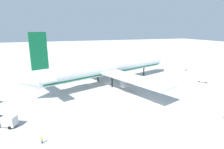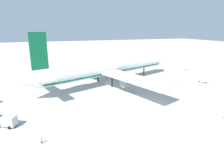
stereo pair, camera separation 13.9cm
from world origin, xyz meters
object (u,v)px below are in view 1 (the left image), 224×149
(service_truck_3, at_px, (6,121))
(ground_worker_2, at_px, (42,140))
(baggage_cart_0, at_px, (185,69))
(traffic_cone_1, at_px, (152,63))
(traffic_cone_0, at_px, (27,69))
(airliner, at_px, (108,68))
(service_van, at_px, (203,80))

(service_truck_3, height_order, ground_worker_2, service_truck_3)
(baggage_cart_0, relative_size, traffic_cone_1, 6.11)
(ground_worker_2, distance_m, traffic_cone_1, 105.65)
(ground_worker_2, relative_size, traffic_cone_1, 3.11)
(service_truck_3, distance_m, ground_worker_2, 14.08)
(ground_worker_2, height_order, traffic_cone_0, ground_worker_2)
(service_truck_3, height_order, traffic_cone_1, service_truck_3)
(traffic_cone_0, height_order, traffic_cone_1, same)
(airliner, relative_size, baggage_cart_0, 23.09)
(airliner, xyz_separation_m, traffic_cone_1, (45.75, 35.70, -7.17))
(service_truck_3, bearing_deg, traffic_cone_0, 90.79)
(service_truck_3, xyz_separation_m, service_van, (81.27, 14.04, -0.61))
(traffic_cone_1, bearing_deg, baggage_cart_0, -71.66)
(baggage_cart_0, distance_m, traffic_cone_0, 99.01)
(service_truck_3, xyz_separation_m, baggage_cart_0, (91.93, 38.39, -0.97))
(baggage_cart_0, bearing_deg, traffic_cone_1, 108.34)
(service_truck_3, xyz_separation_m, traffic_cone_1, (83.57, 63.61, -1.37))
(traffic_cone_0, bearing_deg, ground_worker_2, -83.34)
(service_truck_3, height_order, traffic_cone_0, service_truck_3)
(ground_worker_2, bearing_deg, service_truck_3, 128.55)
(service_truck_3, bearing_deg, ground_worker_2, -51.45)
(airliner, distance_m, service_truck_3, 47.36)
(airliner, relative_size, service_van, 16.40)
(service_van, height_order, traffic_cone_0, service_van)
(ground_worker_2, distance_m, traffic_cone_0, 84.11)
(baggage_cart_0, height_order, traffic_cone_0, baggage_cart_0)
(traffic_cone_0, distance_m, traffic_cone_1, 85.04)
(baggage_cart_0, height_order, ground_worker_2, ground_worker_2)
(service_van, relative_size, traffic_cone_0, 8.60)
(baggage_cart_0, bearing_deg, service_truck_3, -157.34)
(ground_worker_2, bearing_deg, airliner, 53.24)
(airliner, height_order, baggage_cart_0, airliner)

